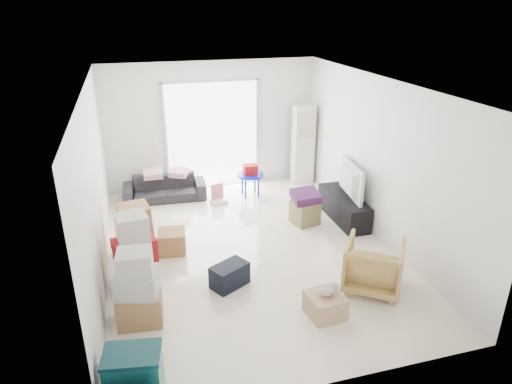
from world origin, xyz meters
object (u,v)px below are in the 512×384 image
object	(u,v)px
ottoman	(305,212)
storage_bins	(135,378)
television	(345,192)
sofa	(164,184)
ac_tower	(303,145)
kids_table	(250,174)
tv_console	(343,208)
wood_crate	(325,305)
armchair	(374,263)

from	to	relation	value
ottoman	storage_bins	bearing A→B (deg)	-132.99
television	storage_bins	size ratio (longest dim) A/B	1.69
sofa	ac_tower	bearing A→B (deg)	6.04
ac_tower	kids_table	xyz separation A→B (m)	(-1.33, -0.44, -0.39)
tv_console	ottoman	xyz separation A→B (m)	(-0.75, 0.05, -0.02)
storage_bins	wood_crate	world-z (taller)	storage_bins
armchair	storage_bins	bearing A→B (deg)	55.04
tv_console	kids_table	xyz separation A→B (m)	(-1.38, 1.58, 0.25)
television	armchair	distance (m)	2.23
ottoman	tv_console	bearing A→B (deg)	-3.59
tv_console	storage_bins	size ratio (longest dim) A/B	2.20
armchair	storage_bins	size ratio (longest dim) A/B	1.23
television	tv_console	bearing A→B (deg)	0.00
television	kids_table	world-z (taller)	kids_table
tv_console	ottoman	bearing A→B (deg)	176.41
ottoman	kids_table	size ratio (longest dim) A/B	0.63
television	wood_crate	distance (m)	2.96
storage_bins	wood_crate	distance (m)	2.55
armchair	ac_tower	bearing A→B (deg)	-61.85
television	sofa	bearing A→B (deg)	66.34
tv_console	armchair	distance (m)	2.23
tv_console	sofa	bearing A→B (deg)	149.09
ac_tower	television	bearing A→B (deg)	-88.58
ac_tower	sofa	size ratio (longest dim) A/B	1.05
sofa	armchair	xyz separation A→B (m)	(2.54, -4.02, 0.07)
television	ottoman	distance (m)	0.82
armchair	kids_table	distance (m)	3.81
ottoman	kids_table	world-z (taller)	kids_table
armchair	storage_bins	xyz separation A→B (m)	(-3.32, -1.18, -0.07)
tv_console	sofa	size ratio (longest dim) A/B	0.86
wood_crate	tv_console	bearing A→B (deg)	59.65
tv_console	television	world-z (taller)	television
tv_console	wood_crate	world-z (taller)	tv_console
ac_tower	sofa	bearing A→B (deg)	-177.21
armchair	storage_bins	world-z (taller)	armchair
television	armchair	xyz separation A→B (m)	(-0.58, -2.15, -0.15)
sofa	television	bearing A→B (deg)	-27.66
armchair	wood_crate	size ratio (longest dim) A/B	1.78
ac_tower	armchair	xyz separation A→B (m)	(-0.53, -4.17, -0.48)
ottoman	sofa	bearing A→B (deg)	142.45
ac_tower	storage_bins	bearing A→B (deg)	-125.74
sofa	ottoman	distance (m)	3.00
storage_bins	kids_table	world-z (taller)	kids_table
tv_console	sofa	world-z (taller)	sofa
sofa	tv_console	bearing A→B (deg)	-27.66
tv_console	ottoman	world-z (taller)	tv_console
tv_console	ac_tower	bearing A→B (deg)	91.42
storage_bins	kids_table	distance (m)	5.52
armchair	ottoman	distance (m)	2.21
wood_crate	armchair	bearing A→B (deg)	23.23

